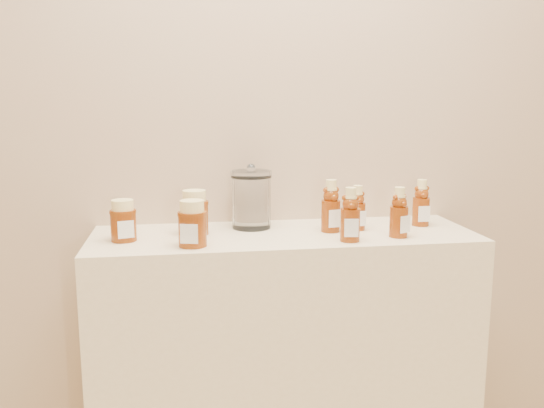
{
  "coord_description": "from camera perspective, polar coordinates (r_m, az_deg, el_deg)",
  "views": [
    {
      "loc": [
        -0.31,
        -0.18,
        1.31
      ],
      "look_at": [
        -0.04,
        1.52,
        1.0
      ],
      "focal_mm": 38.0,
      "sensor_mm": 36.0,
      "label": 1
    }
  ],
  "objects": [
    {
      "name": "bear_bottle_front_right",
      "position": [
        1.78,
        12.48,
        -0.48
      ],
      "size": [
        0.08,
        0.08,
        0.17
      ],
      "primitive_type": null,
      "rotation": [
        0.0,
        0.0,
        0.4
      ],
      "color": "#682608",
      "rests_on": "display_table"
    },
    {
      "name": "wall_back",
      "position": [
        1.96,
        0.24,
        11.38
      ],
      "size": [
        3.5,
        0.02,
        2.7
      ],
      "primitive_type": "cube",
      "color": "tan",
      "rests_on": "ground"
    },
    {
      "name": "honey_jar_front",
      "position": [
        1.65,
        -7.9,
        -1.91
      ],
      "size": [
        0.1,
        0.1,
        0.13
      ],
      "primitive_type": null,
      "rotation": [
        0.0,
        0.0,
        -0.26
      ],
      "color": "#682608",
      "rests_on": "display_table"
    },
    {
      "name": "honey_jar_left",
      "position": [
        1.76,
        -14.52,
        -1.59
      ],
      "size": [
        0.1,
        0.1,
        0.12
      ],
      "primitive_type": null,
      "rotation": [
        0.0,
        0.0,
        0.27
      ],
      "color": "#682608",
      "rests_on": "display_table"
    },
    {
      "name": "bear_bottle_back_left",
      "position": [
        1.82,
        5.85,
        0.15
      ],
      "size": [
        0.08,
        0.08,
        0.19
      ],
      "primitive_type": null,
      "rotation": [
        0.0,
        0.0,
        0.21
      ],
      "color": "#682608",
      "rests_on": "display_table"
    },
    {
      "name": "glass_canister",
      "position": [
        1.87,
        -2.06,
        0.69
      ],
      "size": [
        0.15,
        0.15,
        0.2
      ],
      "primitive_type": null,
      "rotation": [
        0.0,
        0.0,
        -0.1
      ],
      "color": "white",
      "rests_on": "display_table"
    },
    {
      "name": "honey_jar_back",
      "position": [
        1.8,
        -7.68,
        -0.83
      ],
      "size": [
        0.1,
        0.1,
        0.14
      ],
      "primitive_type": null,
      "rotation": [
        0.0,
        0.0,
        -0.11
      ],
      "color": "#682608",
      "rests_on": "display_table"
    },
    {
      "name": "bear_bottle_back_right",
      "position": [
        1.97,
        14.57,
        0.42
      ],
      "size": [
        0.06,
        0.06,
        0.17
      ],
      "primitive_type": null,
      "rotation": [
        0.0,
        0.0,
        -0.01
      ],
      "color": "#682608",
      "rests_on": "display_table"
    },
    {
      "name": "bear_bottle_front_left",
      "position": [
        1.71,
        7.78,
        -0.69
      ],
      "size": [
        0.07,
        0.07,
        0.18
      ],
      "primitive_type": null,
      "rotation": [
        0.0,
        0.0,
        -0.15
      ],
      "color": "#682608",
      "rests_on": "display_table"
    },
    {
      "name": "display_table",
      "position": [
        1.96,
        1.18,
        -15.82
      ],
      "size": [
        1.2,
        0.4,
        0.9
      ],
      "primitive_type": "cube",
      "color": "beige",
      "rests_on": "ground"
    },
    {
      "name": "bear_bottle_back_mid",
      "position": [
        1.86,
        8.46,
        -0.08
      ],
      "size": [
        0.06,
        0.06,
        0.16
      ],
      "primitive_type": null,
      "rotation": [
        0.0,
        0.0,
        0.15
      ],
      "color": "#682608",
      "rests_on": "display_table"
    }
  ]
}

